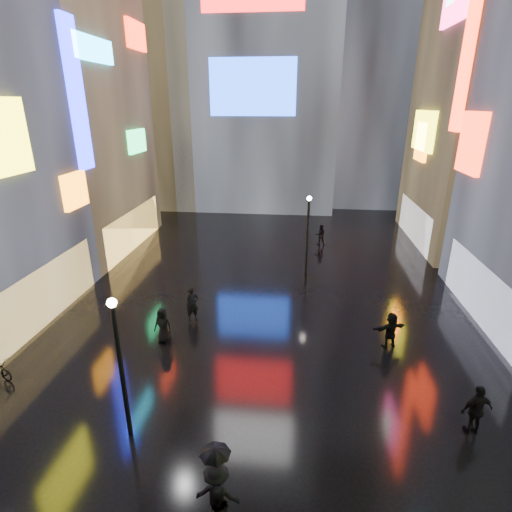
# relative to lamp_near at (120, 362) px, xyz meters

# --- Properties ---
(ground) EXTENTS (140.00, 140.00, 0.00)m
(ground) POSITION_rel_lamp_near_xyz_m (3.84, 12.47, -2.94)
(ground) COLOR black
(ground) RESTS_ON ground
(building_left_far) EXTENTS (10.28, 12.00, 22.00)m
(building_left_far) POSITION_rel_lamp_near_xyz_m (-12.14, 18.47, 8.04)
(building_left_far) COLOR black
(building_left_far) RESTS_ON ground
(tower_flank_right) EXTENTS (12.00, 12.00, 34.00)m
(tower_flank_right) POSITION_rel_lamp_near_xyz_m (12.84, 38.47, 14.06)
(tower_flank_right) COLOR black
(tower_flank_right) RESTS_ON ground
(tower_flank_left) EXTENTS (10.00, 10.00, 26.00)m
(tower_flank_left) POSITION_rel_lamp_near_xyz_m (-10.16, 34.47, 10.06)
(tower_flank_left) COLOR black
(tower_flank_left) RESTS_ON ground
(lamp_near) EXTENTS (0.30, 0.30, 5.20)m
(lamp_near) POSITION_rel_lamp_near_xyz_m (0.00, 0.00, 0.00)
(lamp_near) COLOR black
(lamp_near) RESTS_ON ground
(lamp_far) EXTENTS (0.30, 0.30, 5.20)m
(lamp_far) POSITION_rel_lamp_near_xyz_m (6.08, 14.73, 0.00)
(lamp_far) COLOR black
(lamp_far) RESTS_ON ground
(pedestrian_2) EXTENTS (1.22, 0.74, 1.85)m
(pedestrian_2) POSITION_rel_lamp_near_xyz_m (3.56, -2.58, -2.02)
(pedestrian_2) COLOR black
(pedestrian_2) RESTS_ON ground
(pedestrian_3) EXTENTS (1.19, 0.73, 1.90)m
(pedestrian_3) POSITION_rel_lamp_near_xyz_m (11.66, 1.36, -2.00)
(pedestrian_3) COLOR black
(pedestrian_3) RESTS_ON ground
(pedestrian_4) EXTENTS (0.92, 0.66, 1.74)m
(pedestrian_4) POSITION_rel_lamp_near_xyz_m (-0.69, 5.69, -2.07)
(pedestrian_4) COLOR black
(pedestrian_4) RESTS_ON ground
(pedestrian_5) EXTENTS (1.68, 1.05, 1.73)m
(pedestrian_5) POSITION_rel_lamp_near_xyz_m (9.86, 6.41, -2.08)
(pedestrian_5) COLOR black
(pedestrian_5) RESTS_ON ground
(pedestrian_6) EXTENTS (0.81, 0.73, 1.85)m
(pedestrian_6) POSITION_rel_lamp_near_xyz_m (0.17, 7.79, -2.02)
(pedestrian_6) COLOR black
(pedestrian_6) RESTS_ON ground
(pedestrian_7) EXTENTS (0.82, 0.65, 1.63)m
(pedestrian_7) POSITION_rel_lamp_near_xyz_m (7.27, 20.58, -2.13)
(pedestrian_7) COLOR black
(pedestrian_7) RESTS_ON ground
(umbrella_1) EXTENTS (0.84, 0.84, 0.68)m
(umbrella_1) POSITION_rel_lamp_near_xyz_m (3.56, -2.58, -0.75)
(umbrella_1) COLOR black
(umbrella_1) RESTS_ON pedestrian_2
(umbrella_2) EXTENTS (1.26, 1.26, 0.81)m
(umbrella_2) POSITION_rel_lamp_near_xyz_m (-0.69, 5.69, -0.79)
(umbrella_2) COLOR black
(umbrella_2) RESTS_ON pedestrian_4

